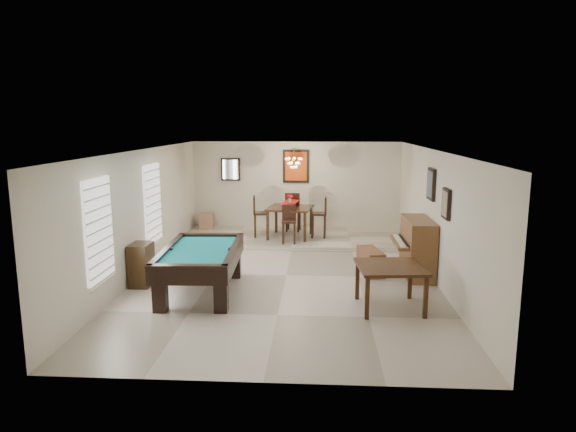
# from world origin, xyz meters

# --- Properties ---
(ground_plane) EXTENTS (6.00, 9.00, 0.02)m
(ground_plane) POSITION_xyz_m (0.00, 0.00, -0.01)
(ground_plane) COLOR beige
(wall_back) EXTENTS (6.00, 0.04, 2.60)m
(wall_back) POSITION_xyz_m (0.00, 4.50, 1.30)
(wall_back) COLOR silver
(wall_back) RESTS_ON ground_plane
(wall_front) EXTENTS (6.00, 0.04, 2.60)m
(wall_front) POSITION_xyz_m (0.00, -4.50, 1.30)
(wall_front) COLOR silver
(wall_front) RESTS_ON ground_plane
(wall_left) EXTENTS (0.04, 9.00, 2.60)m
(wall_left) POSITION_xyz_m (-3.00, 0.00, 1.30)
(wall_left) COLOR silver
(wall_left) RESTS_ON ground_plane
(wall_right) EXTENTS (0.04, 9.00, 2.60)m
(wall_right) POSITION_xyz_m (3.00, 0.00, 1.30)
(wall_right) COLOR silver
(wall_right) RESTS_ON ground_plane
(ceiling) EXTENTS (6.00, 9.00, 0.04)m
(ceiling) POSITION_xyz_m (0.00, 0.00, 2.60)
(ceiling) COLOR white
(ceiling) RESTS_ON wall_back
(dining_step) EXTENTS (6.00, 2.50, 0.12)m
(dining_step) POSITION_xyz_m (0.00, 3.25, 0.06)
(dining_step) COLOR beige
(dining_step) RESTS_ON ground_plane
(window_left_front) EXTENTS (0.06, 1.00, 1.70)m
(window_left_front) POSITION_xyz_m (-2.97, -2.20, 1.40)
(window_left_front) COLOR white
(window_left_front) RESTS_ON wall_left
(window_left_rear) EXTENTS (0.06, 1.00, 1.70)m
(window_left_rear) POSITION_xyz_m (-2.97, 0.60, 1.40)
(window_left_rear) COLOR white
(window_left_rear) RESTS_ON wall_left
(pool_table) EXTENTS (1.44, 2.52, 0.82)m
(pool_table) POSITION_xyz_m (-1.52, -1.20, 0.41)
(pool_table) COLOR black
(pool_table) RESTS_ON ground_plane
(square_table) EXTENTS (1.19, 1.19, 0.76)m
(square_table) POSITION_xyz_m (1.89, -1.82, 0.38)
(square_table) COLOR black
(square_table) RESTS_ON ground_plane
(upright_piano) EXTENTS (0.80, 1.42, 1.19)m
(upright_piano) POSITION_xyz_m (2.58, 0.19, 0.59)
(upright_piano) COLOR brown
(upright_piano) RESTS_ON ground_plane
(piano_bench) EXTENTS (0.54, 0.98, 0.51)m
(piano_bench) POSITION_xyz_m (1.77, 0.25, 0.26)
(piano_bench) COLOR brown
(piano_bench) RESTS_ON ground_plane
(apothecary_chest) EXTENTS (0.37, 0.56, 0.84)m
(apothecary_chest) POSITION_xyz_m (-2.78, -0.83, 0.42)
(apothecary_chest) COLOR black
(apothecary_chest) RESTS_ON ground_plane
(dining_table) EXTENTS (1.28, 1.28, 0.93)m
(dining_table) POSITION_xyz_m (-0.10, 3.10, 0.59)
(dining_table) COLOR black
(dining_table) RESTS_ON dining_step
(flower_vase) EXTENTS (0.13, 0.13, 0.21)m
(flower_vase) POSITION_xyz_m (-0.10, 3.10, 1.16)
(flower_vase) COLOR red
(flower_vase) RESTS_ON dining_table
(dining_chair_south) EXTENTS (0.37, 0.37, 0.97)m
(dining_chair_south) POSITION_xyz_m (-0.08, 2.39, 0.60)
(dining_chair_south) COLOR black
(dining_chair_south) RESTS_ON dining_step
(dining_chair_north) EXTENTS (0.44, 0.44, 1.10)m
(dining_chair_north) POSITION_xyz_m (-0.05, 3.89, 0.67)
(dining_chair_north) COLOR black
(dining_chair_north) RESTS_ON dining_step
(dining_chair_west) EXTENTS (0.45, 0.45, 1.10)m
(dining_chair_west) POSITION_xyz_m (-0.87, 3.11, 0.67)
(dining_chair_west) COLOR black
(dining_chair_west) RESTS_ON dining_step
(dining_chair_east) EXTENTS (0.42, 0.42, 1.09)m
(dining_chair_east) POSITION_xyz_m (0.67, 3.13, 0.67)
(dining_chair_east) COLOR black
(dining_chair_east) RESTS_ON dining_step
(corner_bench) EXTENTS (0.43, 0.52, 0.43)m
(corner_bench) POSITION_xyz_m (-2.57, 4.09, 0.34)
(corner_bench) COLOR #AA7A5C
(corner_bench) RESTS_ON dining_step
(chandelier) EXTENTS (0.44, 0.44, 0.60)m
(chandelier) POSITION_xyz_m (0.00, 3.20, 2.20)
(chandelier) COLOR #FFE5B2
(chandelier) RESTS_ON ceiling
(back_painting) EXTENTS (0.75, 0.06, 0.95)m
(back_painting) POSITION_xyz_m (0.00, 4.46, 1.90)
(back_painting) COLOR #D84C14
(back_painting) RESTS_ON wall_back
(back_mirror) EXTENTS (0.55, 0.06, 0.65)m
(back_mirror) POSITION_xyz_m (-1.90, 4.46, 1.80)
(back_mirror) COLOR white
(back_mirror) RESTS_ON wall_back
(right_picture_upper) EXTENTS (0.06, 0.55, 0.65)m
(right_picture_upper) POSITION_xyz_m (2.96, 0.30, 1.90)
(right_picture_upper) COLOR slate
(right_picture_upper) RESTS_ON wall_right
(right_picture_lower) EXTENTS (0.06, 0.45, 0.55)m
(right_picture_lower) POSITION_xyz_m (2.96, -1.00, 1.70)
(right_picture_lower) COLOR gray
(right_picture_lower) RESTS_ON wall_right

